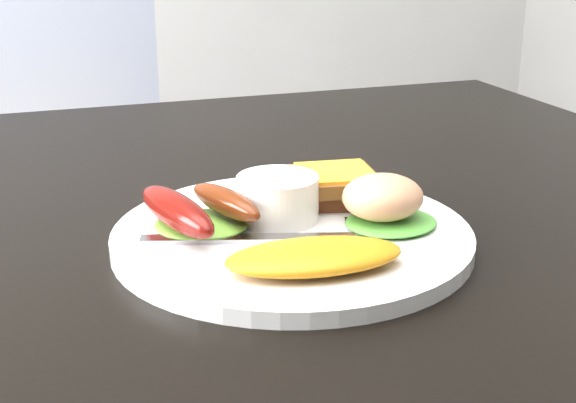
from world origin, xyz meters
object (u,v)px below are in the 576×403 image
dining_table (139,221)px  plate (292,237)px  dining_chair (68,209)px  person (282,31)px

dining_table → plate: (0.10, -0.14, 0.03)m
dining_chair → plate: size_ratio=1.64×
dining_chair → plate: 1.05m
person → plate: 0.63m
dining_chair → plate: plate is taller
plate → dining_table: bearing=124.6°
dining_chair → person: person is taller
dining_table → dining_chair: bearing=91.3°
dining_table → dining_chair: dining_table is taller
plate → dining_chair: bearing=96.7°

